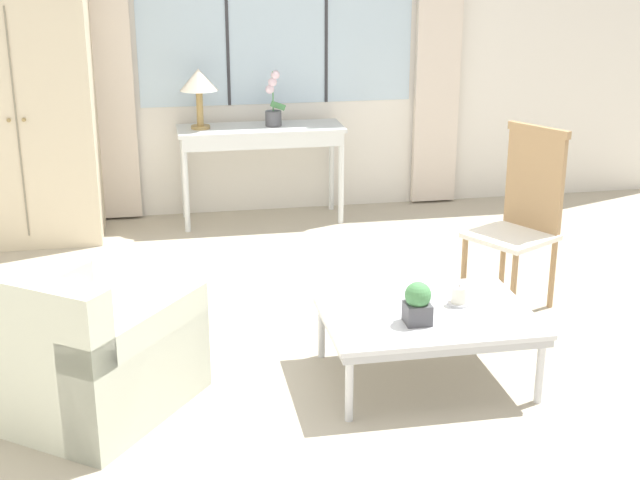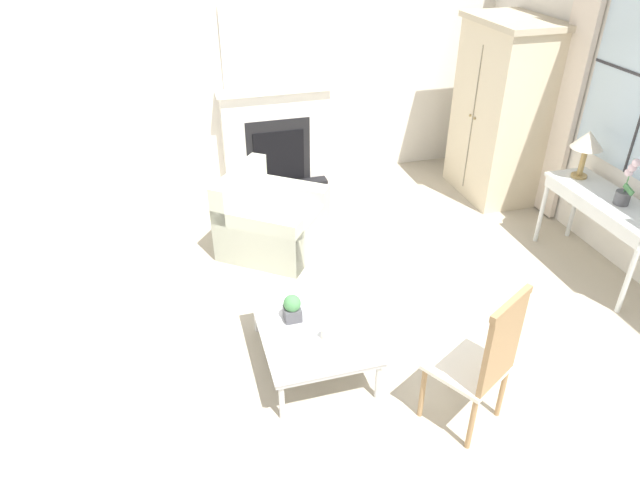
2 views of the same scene
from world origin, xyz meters
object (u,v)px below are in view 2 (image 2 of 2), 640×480
at_px(side_chair_wooden, 485,357).
at_px(pillar_candle, 327,334).
at_px(fireplace, 276,128).
at_px(armoire, 501,111).
at_px(potted_orchid, 626,187).
at_px(potted_plant_small, 292,308).
at_px(coffee_table, 313,327).
at_px(console_table, 608,207).
at_px(table_lamp, 588,142).
at_px(armchair_upholstered, 271,223).

bearing_deg(side_chair_wooden, pillar_candle, -129.53).
xyz_separation_m(fireplace, side_chair_wooden, (4.08, 0.47, -0.08)).
distance_m(armoire, potted_orchid, 1.87).
bearing_deg(potted_plant_small, potted_orchid, 95.41).
bearing_deg(coffee_table, armoire, 128.82).
bearing_deg(coffee_table, potted_plant_small, -124.39).
bearing_deg(coffee_table, console_table, 99.50).
distance_m(armoire, pillar_candle, 3.71).
height_order(fireplace, console_table, fireplace).
relative_size(armoire, table_lamp, 4.30).
xyz_separation_m(console_table, armchair_upholstered, (-1.25, -2.85, -0.41)).
distance_m(table_lamp, potted_orchid, 0.60).
xyz_separation_m(side_chair_wooden, potted_plant_small, (-0.97, -1.02, -0.12)).
height_order(coffee_table, pillar_candle, pillar_candle).
bearing_deg(pillar_candle, fireplace, 173.83).
height_order(side_chair_wooden, pillar_candle, side_chair_wooden).
xyz_separation_m(armoire, side_chair_wooden, (3.12, -1.90, -0.40)).
bearing_deg(pillar_candle, coffee_table, -164.21).
distance_m(table_lamp, armchair_upholstered, 3.09).
bearing_deg(fireplace, armoire, 67.80).
distance_m(armoire, side_chair_wooden, 3.67).
xyz_separation_m(fireplace, potted_plant_small, (3.12, -0.55, -0.20)).
distance_m(armchair_upholstered, coffee_table, 1.74).
distance_m(console_table, armchair_upholstered, 3.14).
distance_m(console_table, pillar_candle, 2.92).
bearing_deg(potted_plant_small, coffee_table, 55.61).
height_order(side_chair_wooden, potted_plant_small, side_chair_wooden).
bearing_deg(fireplace, side_chair_wooden, 6.49).
bearing_deg(potted_plant_small, console_table, 97.43).
bearing_deg(pillar_candle, side_chair_wooden, 50.47).
distance_m(console_table, potted_orchid, 0.27).
relative_size(table_lamp, potted_orchid, 1.07).
distance_m(console_table, potted_plant_small, 3.04).
bearing_deg(console_table, side_chair_wooden, -55.76).
xyz_separation_m(table_lamp, potted_plant_small, (0.86, -3.03, -0.64)).
xyz_separation_m(armoire, coffee_table, (2.24, -2.79, -0.66)).
distance_m(fireplace, coffee_table, 3.26).
xyz_separation_m(armoire, armchair_upholstered, (0.51, -2.75, -0.73)).
xyz_separation_m(side_chair_wooden, pillar_candle, (-0.69, -0.83, -0.18)).
bearing_deg(potted_orchid, pillar_candle, -78.77).
xyz_separation_m(armchair_upholstered, pillar_candle, (1.92, 0.02, 0.15)).
bearing_deg(potted_plant_small, armoire, 126.42).
distance_m(potted_orchid, potted_plant_small, 3.08).
bearing_deg(table_lamp, side_chair_wooden, -47.82).
bearing_deg(coffee_table, armchair_upholstered, 178.88).
relative_size(fireplace, potted_plant_small, 9.71).
bearing_deg(armoire, side_chair_wooden, -31.38).
distance_m(coffee_table, pillar_candle, 0.21).
relative_size(potted_orchid, side_chair_wooden, 0.39).
height_order(armchair_upholstered, potted_plant_small, armchair_upholstered).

